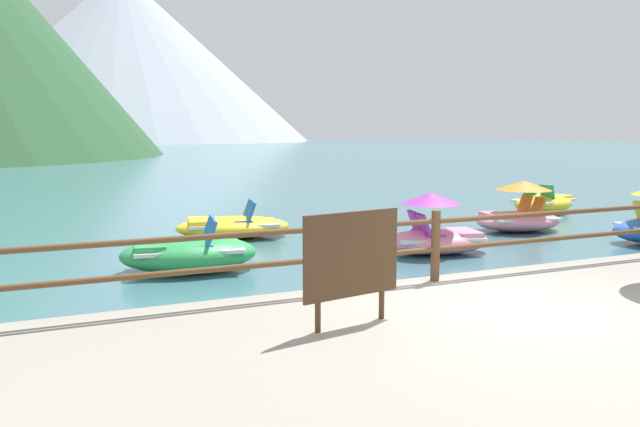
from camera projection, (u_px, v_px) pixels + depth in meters
ground_plane at (113, 165)px, 43.46m from camera, size 200.00×200.00×0.00m
dock_railing at (436, 238)px, 8.49m from camera, size 23.92×0.12×0.95m
sign_board at (352, 256)px, 6.52m from camera, size 1.17×0.26×1.19m
pedal_boat_1 at (232, 226)px, 14.29m from camera, size 2.74×1.83×0.83m
pedal_boat_2 at (519, 214)px, 15.24m from camera, size 2.30×1.66×1.20m
pedal_boat_3 at (188, 253)px, 10.92m from camera, size 2.49×1.73×0.91m
pedal_boat_4 at (435, 233)px, 12.48m from camera, size 2.37×1.65×1.20m
pedal_boat_7 at (544, 203)px, 18.54m from camera, size 2.51×2.01×0.88m
distant_peak at (124, 57)px, 126.44m from camera, size 72.63×72.63×33.07m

